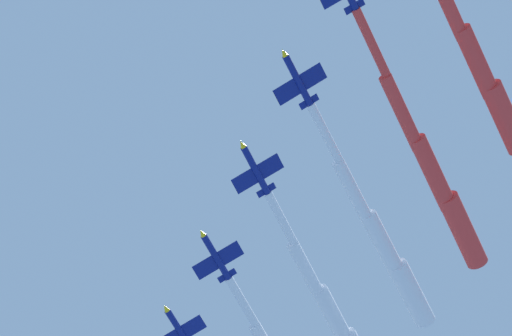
{
  "coord_description": "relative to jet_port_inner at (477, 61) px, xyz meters",
  "views": [
    {
      "loc": [
        59.58,
        61.51,
        26.58
      ],
      "look_at": [
        0.0,
        0.0,
        197.79
      ],
      "focal_mm": 85.86,
      "sensor_mm": 36.0,
      "label": 1
    }
  ],
  "objects": [
    {
      "name": "jet_starboard_mid",
      "position": [
        -16.27,
        -46.25,
        -1.31
      ],
      "size": [
        49.1,
        21.75,
        4.44
      ],
      "color": "navy"
    },
    {
      "name": "jet_starboard_inner",
      "position": [
        -8.55,
        -16.82,
        -1.73
      ],
      "size": [
        55.64,
        23.72,
        4.38
      ],
      "color": "navy"
    },
    {
      "name": "jet_port_inner",
      "position": [
        0.0,
        0.0,
        0.0
      ],
      "size": [
        51.76,
        21.48,
        4.45
      ],
      "color": "navy"
    },
    {
      "name": "jet_port_mid",
      "position": [
        -12.24,
        -31.05,
        -1.54
      ],
      "size": [
        52.11,
        22.0,
        4.46
      ],
      "color": "navy"
    }
  ]
}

